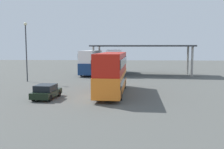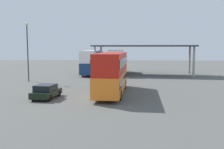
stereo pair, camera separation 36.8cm
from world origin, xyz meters
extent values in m
plane|color=#525450|center=(0.00, 0.00, 0.00)|extent=(140.00, 140.00, 0.00)
cube|color=orange|center=(1.12, 2.39, 1.29)|extent=(2.94, 10.73, 1.87)
cube|color=red|center=(1.12, 2.39, 3.23)|extent=(2.86, 10.51, 2.03)
cube|color=black|center=(1.12, 2.39, 1.51)|extent=(2.96, 10.30, 0.64)
cube|color=black|center=(1.12, 2.39, 3.34)|extent=(2.96, 10.30, 0.81)
cube|color=black|center=(1.36, 7.65, 1.57)|extent=(2.10, 0.19, 1.12)
cube|color=orange|center=(1.36, 7.65, 2.46)|extent=(1.73, 0.16, 0.36)
cylinder|color=black|center=(0.16, 5.74, 0.50)|extent=(0.32, 1.01, 1.00)
cylinder|color=black|center=(2.38, 5.64, 0.50)|extent=(0.32, 1.01, 1.00)
cylinder|color=black|center=(-0.14, -0.85, 0.50)|extent=(0.32, 1.01, 1.00)
cylinder|color=black|center=(2.09, -0.95, 0.50)|extent=(0.32, 1.01, 1.00)
cube|color=black|center=(-4.89, -0.56, 0.49)|extent=(2.07, 3.79, 0.55)
cube|color=black|center=(-4.90, -0.74, 1.06)|extent=(1.80, 2.14, 0.58)
cylinder|color=black|center=(-5.60, 0.63, 0.30)|extent=(0.25, 0.61, 0.60)
cylinder|color=black|center=(-3.99, 0.50, 0.30)|extent=(0.25, 0.61, 0.60)
cylinder|color=black|center=(-5.79, -1.63, 0.30)|extent=(0.25, 0.61, 0.60)
cylinder|color=black|center=(-4.18, -1.76, 0.30)|extent=(0.25, 0.61, 0.60)
cube|color=navy|center=(-3.72, 20.97, 1.29)|extent=(2.95, 10.44, 1.87)
cube|color=white|center=(-3.72, 20.97, 3.24)|extent=(2.87, 10.23, 2.03)
cube|color=black|center=(-3.72, 20.97, 1.51)|extent=(2.97, 10.03, 0.64)
cube|color=black|center=(-3.72, 20.97, 3.34)|extent=(2.97, 10.03, 0.81)
cube|color=black|center=(-3.46, 26.08, 1.57)|extent=(2.06, 0.21, 1.12)
cube|color=orange|center=(-3.46, 26.08, 2.46)|extent=(1.70, 0.17, 0.36)
cylinder|color=black|center=(-4.65, 24.23, 0.50)|extent=(0.33, 1.01, 1.00)
cylinder|color=black|center=(-2.47, 24.11, 0.50)|extent=(0.33, 1.01, 1.00)
cylinder|color=black|center=(-4.98, 17.83, 0.50)|extent=(0.33, 1.01, 1.00)
cylinder|color=black|center=(-2.80, 17.72, 0.50)|extent=(0.33, 1.01, 1.00)
cube|color=navy|center=(0.42, 22.31, 1.32)|extent=(2.69, 10.17, 1.93)
cube|color=white|center=(0.42, 22.31, 3.33)|extent=(2.61, 9.96, 2.09)
cube|color=black|center=(0.42, 22.31, 1.55)|extent=(2.72, 9.76, 0.66)
cube|color=black|center=(0.42, 22.31, 3.43)|extent=(2.72, 9.76, 0.84)
cube|color=black|center=(0.33, 27.32, 1.60)|extent=(2.14, 0.14, 1.16)
cube|color=orange|center=(0.33, 27.32, 2.53)|extent=(1.76, 0.11, 0.36)
cylinder|color=black|center=(-0.77, 25.43, 0.50)|extent=(0.30, 1.00, 1.00)
cylinder|color=black|center=(1.50, 25.47, 0.50)|extent=(0.30, 1.00, 1.00)
cylinder|color=black|center=(-0.67, 19.15, 0.50)|extent=(0.30, 1.00, 1.00)
cylinder|color=black|center=(1.61, 19.19, 0.50)|extent=(0.30, 1.00, 1.00)
cube|color=#33353A|center=(5.28, 20.83, 5.06)|extent=(18.07, 7.81, 0.25)
cylinder|color=#9E9B93|center=(13.65, 22.49, 2.47)|extent=(0.36, 0.36, 4.93)
cylinder|color=#9E9B93|center=(13.18, 17.58, 2.47)|extent=(0.36, 0.36, 4.93)
cylinder|color=#9E9B93|center=(-2.62, 24.07, 2.47)|extent=(0.36, 0.36, 4.93)
cylinder|color=#9E9B93|center=(-3.10, 19.16, 2.47)|extent=(0.36, 0.36, 4.93)
cylinder|color=#33353A|center=(-11.39, 10.83, 3.94)|extent=(0.16, 0.16, 7.88)
sphere|color=beige|center=(-11.39, 10.83, 8.03)|extent=(0.44, 0.44, 0.44)
camera|label=1|loc=(2.68, -23.35, 4.81)|focal=40.02mm
camera|label=2|loc=(3.05, -23.33, 4.81)|focal=40.02mm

